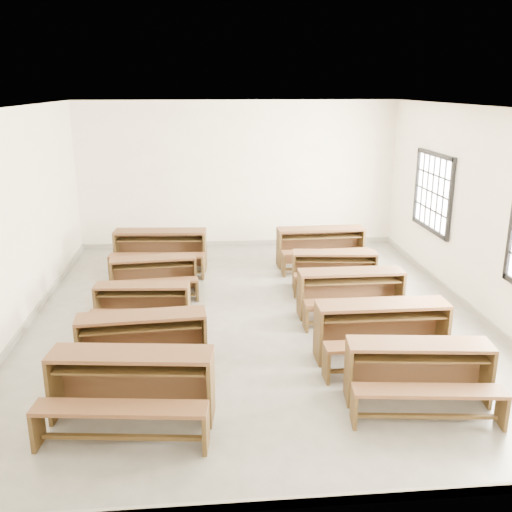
{
  "coord_description": "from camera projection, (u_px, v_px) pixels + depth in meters",
  "views": [
    {
      "loc": [
        -0.77,
        -8.27,
        3.49
      ],
      "look_at": [
        0.0,
        0.0,
        1.0
      ],
      "focal_mm": 40.0,
      "sensor_mm": 36.0,
      "label": 1
    }
  ],
  "objects": [
    {
      "name": "room",
      "position": [
        262.0,
        181.0,
        8.35
      ],
      "size": [
        8.5,
        8.5,
        3.2
      ],
      "color": "gray",
      "rests_on": "ground"
    },
    {
      "name": "desk_set_0",
      "position": [
        131.0,
        382.0,
        6.07
      ],
      "size": [
        1.84,
        1.1,
        0.78
      ],
      "rotation": [
        0.0,
        0.0,
        -0.12
      ],
      "color": "brown",
      "rests_on": "ground"
    },
    {
      "name": "desk_set_1",
      "position": [
        142.0,
        338.0,
        7.2
      ],
      "size": [
        1.68,
        0.96,
        0.73
      ],
      "rotation": [
        0.0,
        0.0,
        0.07
      ],
      "color": "brown",
      "rests_on": "ground"
    },
    {
      "name": "desk_set_2",
      "position": [
        142.0,
        302.0,
        8.56
      ],
      "size": [
        1.46,
        0.83,
        0.63
      ],
      "rotation": [
        0.0,
        0.0,
        -0.07
      ],
      "color": "brown",
      "rests_on": "ground"
    },
    {
      "name": "desk_set_3",
      "position": [
        154.0,
        273.0,
        9.83
      ],
      "size": [
        1.52,
        0.88,
        0.66
      ],
      "rotation": [
        0.0,
        0.0,
        0.09
      ],
      "color": "brown",
      "rests_on": "ground"
    },
    {
      "name": "desk_set_4",
      "position": [
        160.0,
        247.0,
        11.1
      ],
      "size": [
        1.83,
        1.05,
        0.8
      ],
      "rotation": [
        0.0,
        0.0,
        -0.08
      ],
      "color": "brown",
      "rests_on": "ground"
    },
    {
      "name": "desk_set_5",
      "position": [
        419.0,
        369.0,
        6.42
      ],
      "size": [
        1.7,
        1.01,
        0.73
      ],
      "rotation": [
        0.0,
        0.0,
        -0.11
      ],
      "color": "brown",
      "rests_on": "ground"
    },
    {
      "name": "desk_set_6",
      "position": [
        383.0,
        328.0,
        7.45
      ],
      "size": [
        1.73,
        0.9,
        0.78
      ],
      "rotation": [
        0.0,
        0.0,
        -0.0
      ],
      "color": "brown",
      "rests_on": "ground"
    },
    {
      "name": "desk_set_7",
      "position": [
        351.0,
        290.0,
        8.88
      ],
      "size": [
        1.64,
        0.85,
        0.74
      ],
      "rotation": [
        0.0,
        0.0,
        0.0
      ],
      "color": "brown",
      "rests_on": "ground"
    },
    {
      "name": "desk_set_8",
      "position": [
        334.0,
        268.0,
        10.12
      ],
      "size": [
        1.56,
        0.93,
        0.67
      ],
      "rotation": [
        0.0,
        0.0,
        -0.11
      ],
      "color": "brown",
      "rests_on": "ground"
    },
    {
      "name": "desk_set_9",
      "position": [
        321.0,
        244.0,
        11.36
      ],
      "size": [
        1.75,
        0.95,
        0.78
      ],
      "rotation": [
        0.0,
        0.0,
        0.03
      ],
      "color": "brown",
      "rests_on": "ground"
    }
  ]
}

